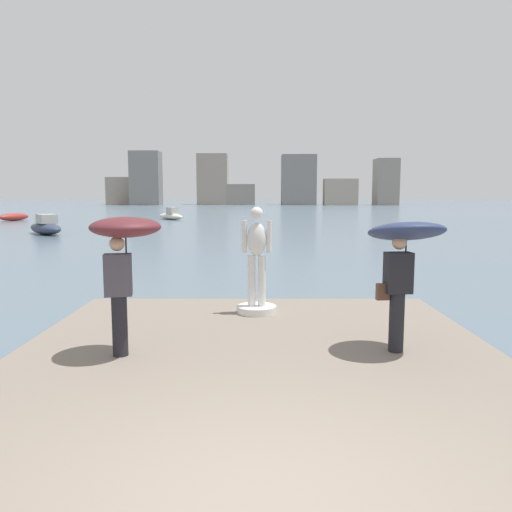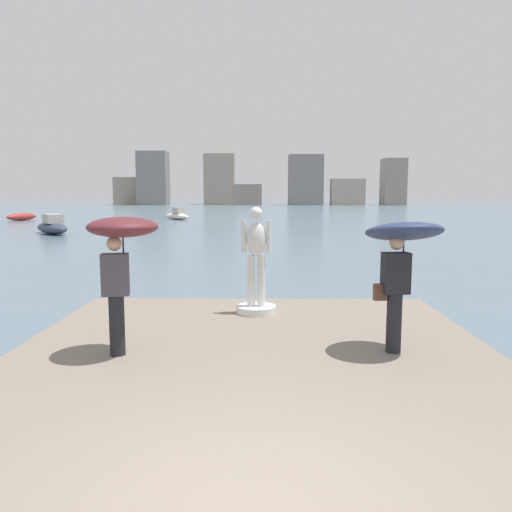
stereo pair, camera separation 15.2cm
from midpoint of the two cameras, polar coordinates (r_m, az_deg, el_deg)
name	(u,v)px [view 1 (the left image)]	position (r m, az deg, el deg)	size (l,w,h in m)	color
ground_plane	(255,226)	(43.58, -0.16, 3.49)	(400.00, 400.00, 0.00)	slate
pier	(256,405)	(6.25, -0.68, -16.68)	(7.25, 10.46, 0.40)	slate
statue_white_figure	(256,273)	(9.74, -0.44, -1.96)	(0.78, 0.78, 2.08)	silver
onlooker_left	(123,245)	(7.34, -15.52, 1.23)	(1.17, 1.17, 2.00)	black
onlooker_right	(403,247)	(7.56, 15.90, 0.99)	(1.23, 1.25, 2.00)	black
boat_near	(13,217)	(57.56, -26.04, 4.02)	(2.42, 3.67, 0.77)	#9E2D28
boat_mid	(170,215)	(54.80, -9.84, 4.59)	(3.88, 4.63, 1.33)	silver
boat_far	(45,227)	(37.00, -23.05, 3.06)	(4.05, 4.42, 1.37)	#2D384C
distant_skyline	(238,183)	(130.66, -2.15, 8.31)	(74.46, 12.98, 13.45)	gray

